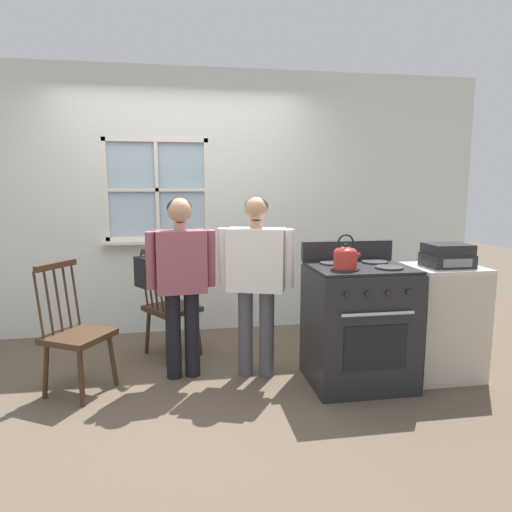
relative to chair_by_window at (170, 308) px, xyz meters
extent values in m
plane|color=brown|center=(0.14, -0.67, -0.44)|extent=(16.00, 16.00, 0.00)
cube|color=silver|center=(1.88, 0.73, 0.91)|extent=(2.93, 0.06, 2.70)
cube|color=silver|center=(-0.11, 0.73, 0.05)|extent=(1.05, 0.06, 0.97)
cube|color=silver|center=(-0.11, 0.73, 1.92)|extent=(1.05, 0.06, 0.69)
cube|color=silver|center=(-0.11, 0.65, 0.52)|extent=(1.11, 0.10, 0.03)
cube|color=#9EB7C6|center=(-0.11, 0.74, 1.05)|extent=(0.99, 0.01, 0.97)
cube|color=silver|center=(-0.11, 0.71, 1.05)|extent=(0.04, 0.02, 1.03)
cube|color=silver|center=(-0.11, 0.71, 1.05)|extent=(1.05, 0.02, 0.04)
cube|color=silver|center=(-0.62, 0.71, 1.05)|extent=(0.04, 0.03, 1.03)
cube|color=silver|center=(0.39, 0.71, 1.05)|extent=(0.04, 0.03, 1.03)
cube|color=silver|center=(-0.11, 0.71, 1.55)|extent=(1.05, 0.03, 0.04)
cube|color=silver|center=(-0.11, 0.71, 0.56)|extent=(1.05, 0.03, 0.04)
cube|color=#3D2819|center=(0.02, 0.01, -0.01)|extent=(0.56, 0.57, 0.04)
cylinder|color=#3D2819|center=(0.25, -0.04, -0.23)|extent=(0.09, 0.06, 0.41)
cylinder|color=#3D2819|center=(0.06, 0.24, -0.23)|extent=(0.06, 0.09, 0.41)
cylinder|color=#3D2819|center=(-0.02, -0.22, -0.23)|extent=(0.06, 0.09, 0.41)
cylinder|color=#3D2819|center=(-0.21, 0.07, -0.23)|extent=(0.09, 0.06, 0.41)
cylinder|color=#3D2819|center=(-0.02, -0.23, 0.25)|extent=(0.07, 0.05, 0.50)
cylinder|color=#3D2819|center=(-0.07, -0.16, 0.25)|extent=(0.07, 0.05, 0.50)
cylinder|color=#3D2819|center=(-0.12, -0.08, 0.25)|extent=(0.07, 0.05, 0.50)
cylinder|color=#3D2819|center=(-0.17, -0.01, 0.25)|extent=(0.07, 0.05, 0.50)
cylinder|color=#3D2819|center=(-0.22, 0.07, 0.25)|extent=(0.07, 0.05, 0.50)
cube|color=#3D2819|center=(-0.12, -0.08, 0.51)|extent=(0.24, 0.34, 0.04)
cube|color=#3D2819|center=(-0.65, -0.66, -0.01)|extent=(0.56, 0.56, 0.04)
cylinder|color=#3D2819|center=(-0.60, -0.89, -0.23)|extent=(0.06, 0.09, 0.41)
cylinder|color=#3D2819|center=(-0.43, -0.59, -0.23)|extent=(0.09, 0.06, 0.41)
cylinder|color=#3D2819|center=(-0.87, -0.73, -0.23)|extent=(0.09, 0.06, 0.41)
cylinder|color=#3D2819|center=(-0.70, -0.43, -0.23)|extent=(0.06, 0.09, 0.41)
cylinder|color=#3D2819|center=(-0.89, -0.73, 0.25)|extent=(0.07, 0.05, 0.50)
cylinder|color=#3D2819|center=(-0.84, -0.65, 0.25)|extent=(0.07, 0.05, 0.50)
cylinder|color=#3D2819|center=(-0.80, -0.58, 0.25)|extent=(0.07, 0.05, 0.50)
cylinder|color=#3D2819|center=(-0.75, -0.50, 0.25)|extent=(0.07, 0.05, 0.50)
cylinder|color=#3D2819|center=(-0.71, -0.42, 0.25)|extent=(0.07, 0.05, 0.50)
cube|color=#3D2819|center=(-0.80, -0.58, 0.51)|extent=(0.22, 0.35, 0.04)
cylinder|color=black|center=(0.04, -0.51, -0.09)|extent=(0.12, 0.12, 0.70)
cylinder|color=black|center=(0.18, -0.49, -0.09)|extent=(0.12, 0.12, 0.70)
cube|color=#934C56|center=(0.11, -0.50, 0.50)|extent=(0.40, 0.25, 0.49)
cylinder|color=#934C56|center=(-0.12, -0.54, 0.52)|extent=(0.09, 0.11, 0.45)
cylinder|color=#934C56|center=(0.34, -0.50, 0.52)|extent=(0.09, 0.11, 0.45)
cylinder|color=tan|center=(0.11, -0.50, 0.78)|extent=(0.10, 0.10, 0.06)
sphere|color=tan|center=(0.11, -0.50, 0.90)|extent=(0.19, 0.19, 0.19)
ellipsoid|color=black|center=(0.11, -0.48, 0.92)|extent=(0.19, 0.19, 0.16)
cylinder|color=#4C4C51|center=(0.61, -0.54, -0.08)|extent=(0.12, 0.12, 0.71)
cylinder|color=#4C4C51|center=(0.77, -0.60, -0.08)|extent=(0.12, 0.12, 0.71)
cube|color=white|center=(0.69, -0.57, 0.52)|extent=(0.49, 0.34, 0.50)
cylinder|color=white|center=(0.44, -0.50, 0.54)|extent=(0.11, 0.13, 0.46)
cylinder|color=white|center=(0.93, -0.67, 0.54)|extent=(0.11, 0.13, 0.46)
cylinder|color=tan|center=(0.69, -0.57, 0.79)|extent=(0.10, 0.10, 0.06)
sphere|color=tan|center=(0.69, -0.57, 0.91)|extent=(0.18, 0.18, 0.18)
ellipsoid|color=#332319|center=(0.70, -0.55, 0.93)|extent=(0.19, 0.19, 0.15)
cube|color=#232326|center=(1.45, -0.83, 0.01)|extent=(0.76, 0.64, 0.90)
cube|color=black|center=(1.45, -0.83, 0.47)|extent=(0.74, 0.61, 0.02)
cylinder|color=#2D2D30|center=(1.28, -0.96, 0.49)|extent=(0.20, 0.20, 0.02)
cylinder|color=#2D2D30|center=(1.62, -0.96, 0.49)|extent=(0.20, 0.20, 0.02)
cylinder|color=#2D2D30|center=(1.28, -0.70, 0.49)|extent=(0.20, 0.20, 0.02)
cylinder|color=#2D2D30|center=(1.62, -0.70, 0.49)|extent=(0.20, 0.20, 0.02)
cube|color=#232326|center=(1.45, -0.54, 0.57)|extent=(0.76, 0.06, 0.16)
cube|color=black|center=(1.45, -1.16, -0.04)|extent=(0.47, 0.01, 0.32)
cylinder|color=silver|center=(1.45, -1.18, 0.21)|extent=(0.53, 0.02, 0.02)
cylinder|color=#232326|center=(1.22, -1.16, 0.35)|extent=(0.04, 0.02, 0.04)
cylinder|color=#232326|center=(1.37, -1.16, 0.35)|extent=(0.04, 0.02, 0.04)
cylinder|color=#232326|center=(1.53, -1.16, 0.35)|extent=(0.04, 0.02, 0.04)
cylinder|color=#232326|center=(1.68, -1.16, 0.35)|extent=(0.04, 0.02, 0.04)
cylinder|color=red|center=(1.28, -0.96, 0.56)|extent=(0.17, 0.17, 0.12)
ellipsoid|color=red|center=(1.28, -0.96, 0.62)|extent=(0.16, 0.16, 0.07)
sphere|color=black|center=(1.28, -0.96, 0.67)|extent=(0.03, 0.03, 0.03)
cylinder|color=red|center=(1.36, -0.96, 0.58)|extent=(0.08, 0.03, 0.07)
torus|color=black|center=(1.28, -0.96, 0.69)|extent=(0.12, 0.01, 0.12)
cylinder|color=beige|center=(0.11, 0.64, 0.58)|extent=(0.11, 0.11, 0.08)
cylinder|color=#33261C|center=(0.11, 0.64, 0.61)|extent=(0.10, 0.10, 0.01)
cone|color=#286033|center=(0.12, 0.65, 0.69)|extent=(0.06, 0.04, 0.17)
cone|color=#286033|center=(0.09, 0.65, 0.66)|extent=(0.05, 0.05, 0.10)
cone|color=#286033|center=(0.11, 0.63, 0.67)|extent=(0.04, 0.07, 0.12)
cube|color=black|center=(-0.20, -0.13, 0.36)|extent=(0.20, 0.23, 0.26)
torus|color=black|center=(-0.13, -0.09, 0.53)|extent=(0.17, 0.17, 0.01)
cube|color=beige|center=(2.17, -0.80, 0.00)|extent=(0.55, 0.50, 0.87)
cube|color=beige|center=(2.17, -0.80, 0.45)|extent=(0.55, 0.50, 0.03)
cube|color=#232326|center=(2.17, -0.82, 0.51)|extent=(0.34, 0.28, 0.10)
cube|color=#232326|center=(2.17, -0.82, 0.60)|extent=(0.32, 0.27, 0.08)
cube|color=gray|center=(2.17, -0.96, 0.51)|extent=(0.24, 0.01, 0.06)
camera|label=1|loc=(0.11, -4.06, 1.09)|focal=32.00mm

